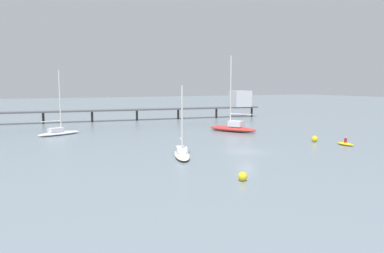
% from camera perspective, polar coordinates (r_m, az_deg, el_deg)
% --- Properties ---
extents(ground_plane, '(400.00, 400.00, 0.00)m').
position_cam_1_polar(ground_plane, '(44.31, 8.83, -3.96)').
color(ground_plane, slate).
extents(pier, '(61.45, 10.22, 6.60)m').
position_cam_1_polar(pier, '(87.27, 1.00, 3.69)').
color(pier, '#4C4C51').
rests_on(pier, ground_plane).
extents(sailboat_white, '(7.33, 4.47, 10.44)m').
position_cam_1_polar(sailboat_white, '(61.93, -20.37, -0.69)').
color(sailboat_white, white).
rests_on(sailboat_white, ground_plane).
extents(sailboat_cream, '(3.74, 6.49, 8.00)m').
position_cam_1_polar(sailboat_cream, '(40.43, -1.60, -4.13)').
color(sailboat_cream, beige).
rests_on(sailboat_cream, ground_plane).
extents(sailboat_red, '(6.60, 9.07, 13.03)m').
position_cam_1_polar(sailboat_red, '(62.86, 6.52, -0.09)').
color(sailboat_red, red).
rests_on(sailboat_red, ground_plane).
extents(dinghy_yellow, '(1.44, 2.71, 1.14)m').
position_cam_1_polar(dinghy_yellow, '(52.71, 23.12, -2.49)').
color(dinghy_yellow, yellow).
rests_on(dinghy_yellow, ground_plane).
extents(mooring_buoy_outer, '(0.79, 0.79, 0.79)m').
position_cam_1_polar(mooring_buoy_outer, '(30.90, 8.02, -7.83)').
color(mooring_buoy_outer, yellow).
rests_on(mooring_buoy_outer, ground_plane).
extents(mooring_buoy_mid, '(0.88, 0.88, 0.88)m').
position_cam_1_polar(mooring_buoy_mid, '(54.02, 18.85, -1.86)').
color(mooring_buoy_mid, yellow).
rests_on(mooring_buoy_mid, ground_plane).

